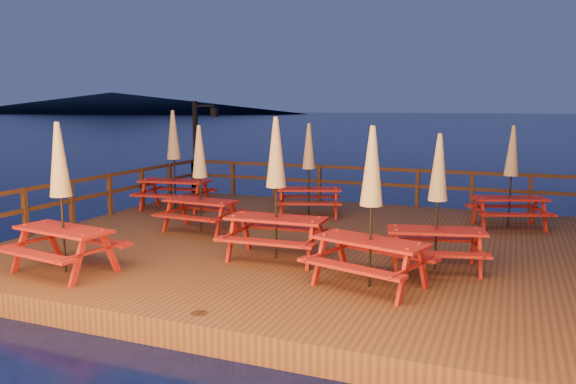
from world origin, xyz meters
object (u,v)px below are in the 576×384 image
object	(u,v)px
picnic_table_0	(371,205)
picnic_table_2	(276,186)
lamp_post	(200,139)
picnic_table_1	(200,177)

from	to	relation	value
picnic_table_0	picnic_table_2	size ratio (longest dim) A/B	0.96
lamp_post	picnic_table_2	xyz separation A→B (m)	(5.28, -6.16, -0.42)
lamp_post	picnic_table_0	world-z (taller)	lamp_post
picnic_table_0	picnic_table_2	distance (m)	2.24
picnic_table_1	picnic_table_2	distance (m)	2.93
lamp_post	picnic_table_2	size ratio (longest dim) A/B	1.13
picnic_table_2	lamp_post	bearing A→B (deg)	128.22
lamp_post	picnic_table_2	bearing A→B (deg)	-49.43
picnic_table_1	picnic_table_2	size ratio (longest dim) A/B	0.91
picnic_table_2	picnic_table_1	bearing A→B (deg)	146.83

